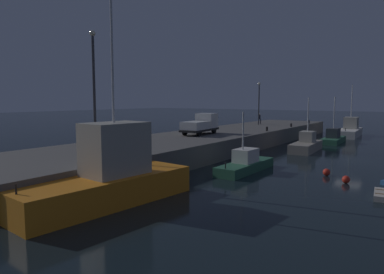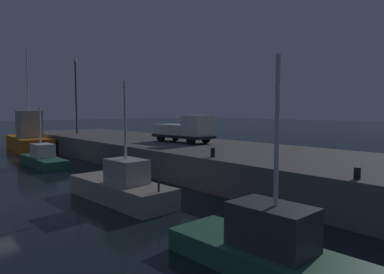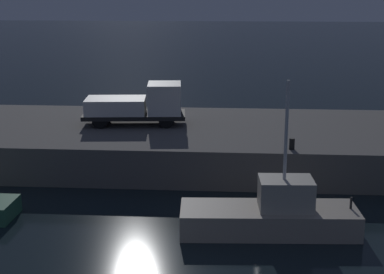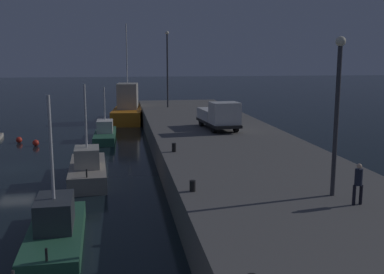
% 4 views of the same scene
% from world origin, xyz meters
% --- Properties ---
extents(pier_quay, '(61.04, 10.93, 2.07)m').
position_xyz_m(pier_quay, '(0.00, 15.95, 1.03)').
color(pier_quay, '#5B5956').
rests_on(pier_quay, ground).
extents(fishing_trawler_red, '(7.55, 2.74, 6.50)m').
position_xyz_m(fishing_trawler_red, '(4.22, 5.66, 0.78)').
color(fishing_trawler_red, gray).
rests_on(fishing_trawler_red, ground).
extents(fishing_boat_blue, '(7.67, 2.10, 5.25)m').
position_xyz_m(fishing_boat_blue, '(-11.04, 6.32, 0.67)').
color(fishing_boat_blue, '#2D6647').
rests_on(fishing_boat_blue, ground).
extents(fishing_boat_orange, '(11.64, 4.61, 12.31)m').
position_xyz_m(fishing_boat_orange, '(-24.45, 8.88, 1.60)').
color(fishing_boat_orange, orange).
rests_on(fishing_boat_orange, ground).
extents(fishing_trawler_green, '(7.38, 2.64, 6.63)m').
position_xyz_m(fishing_trawler_green, '(14.76, 4.97, 0.71)').
color(fishing_trawler_green, '#2D6647').
rests_on(fishing_trawler_green, ground).
extents(lamp_post_west, '(0.44, 0.44, 9.22)m').
position_xyz_m(lamp_post_west, '(-21.32, 13.69, 7.37)').
color(lamp_post_west, '#38383D').
rests_on(lamp_post_west, pier_quay).
extents(utility_truck, '(6.25, 2.81, 2.48)m').
position_xyz_m(utility_truck, '(-3.05, 16.21, 3.26)').
color(utility_truck, black).
rests_on(utility_truck, pier_quay).
extents(bollard_west, '(0.28, 0.28, 0.58)m').
position_xyz_m(bollard_west, '(5.54, 11.33, 2.36)').
color(bollard_west, black).
rests_on(bollard_west, pier_quay).
extents(bollard_central, '(0.28, 0.28, 0.51)m').
position_xyz_m(bollard_central, '(14.50, 11.15, 2.32)').
color(bollard_central, black).
rests_on(bollard_central, pier_quay).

